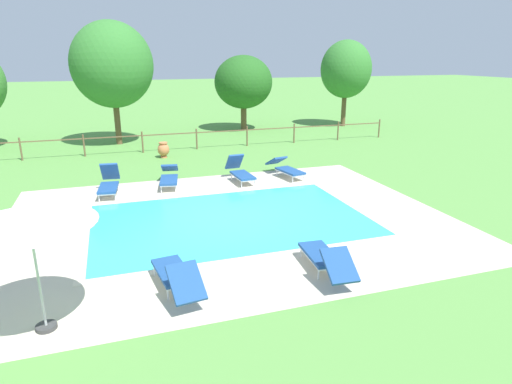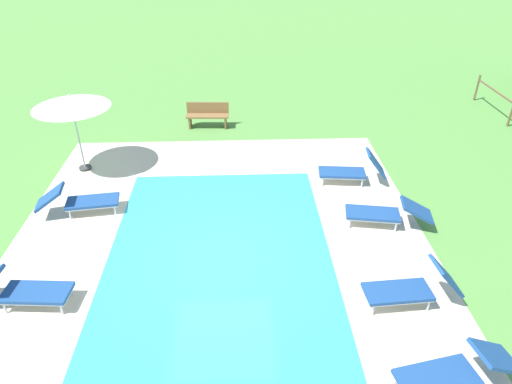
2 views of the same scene
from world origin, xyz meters
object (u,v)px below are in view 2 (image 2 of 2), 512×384
(sun_lounger_north_near_steps, at_px, (454,372))
(sun_lounger_north_far, at_px, (412,288))
(sun_lounger_north_end, at_px, (80,201))
(sun_lounger_south_mid, at_px, (21,290))
(sun_lounger_south_near_corner, at_px, (352,170))
(patio_umbrella_open_foreground, at_px, (71,102))
(sun_lounger_north_mid, at_px, (385,213))
(wooden_bench_lawn_side, at_px, (208,114))

(sun_lounger_north_near_steps, bearing_deg, sun_lounger_north_far, -178.19)
(sun_lounger_north_near_steps, height_order, sun_lounger_north_end, sun_lounger_north_end)
(sun_lounger_north_near_steps, relative_size, sun_lounger_south_mid, 1.03)
(sun_lounger_north_near_steps, bearing_deg, sun_lounger_south_near_corner, -178.45)
(sun_lounger_south_near_corner, xyz_separation_m, patio_umbrella_open_foreground, (-1.13, -7.83, 1.73))
(sun_lounger_north_near_steps, relative_size, sun_lounger_north_mid, 1.00)
(sun_lounger_north_end, height_order, sun_lounger_south_near_corner, sun_lounger_south_near_corner)
(sun_lounger_north_mid, distance_m, wooden_bench_lawn_side, 7.81)
(patio_umbrella_open_foreground, bearing_deg, sun_lounger_north_end, 13.75)
(sun_lounger_south_near_corner, bearing_deg, wooden_bench_lawn_side, -134.48)
(sun_lounger_south_mid, bearing_deg, wooden_bench_lawn_side, 159.57)
(sun_lounger_north_end, distance_m, sun_lounger_south_near_corner, 7.36)
(sun_lounger_north_near_steps, xyz_separation_m, patio_umbrella_open_foreground, (-7.76, -8.01, 1.77))
(patio_umbrella_open_foreground, bearing_deg, wooden_bench_lawn_side, 130.64)
(sun_lounger_north_far, height_order, patio_umbrella_open_foreground, patio_umbrella_open_foreground)
(sun_lounger_north_near_steps, height_order, sun_lounger_south_mid, sun_lounger_south_mid)
(sun_lounger_north_far, bearing_deg, patio_umbrella_open_foreground, -126.44)
(sun_lounger_north_mid, xyz_separation_m, sun_lounger_north_far, (2.64, -0.24, 0.04))
(sun_lounger_north_end, bearing_deg, sun_lounger_south_mid, -4.18)
(sun_lounger_south_mid, bearing_deg, sun_lounger_north_end, 175.82)
(sun_lounger_north_far, relative_size, wooden_bench_lawn_side, 1.26)
(wooden_bench_lawn_side, bearing_deg, sun_lounger_south_mid, -20.43)
(sun_lounger_south_mid, distance_m, wooden_bench_lawn_side, 9.22)
(sun_lounger_north_end, bearing_deg, sun_lounger_north_mid, 83.52)
(sun_lounger_south_mid, xyz_separation_m, wooden_bench_lawn_side, (-8.64, 3.22, 0.10))
(sun_lounger_north_mid, xyz_separation_m, sun_lounger_north_end, (-0.86, -7.61, 0.01))
(sun_lounger_north_far, xyz_separation_m, patio_umbrella_open_foreground, (-5.87, -7.95, 1.73))
(sun_lounger_north_mid, bearing_deg, sun_lounger_north_near_steps, -2.33)
(sun_lounger_south_mid, distance_m, patio_umbrella_open_foreground, 5.86)
(sun_lounger_south_mid, xyz_separation_m, patio_umbrella_open_foreground, (-5.58, -0.34, 1.76))
(sun_lounger_north_far, bearing_deg, sun_lounger_north_mid, 174.70)
(sun_lounger_north_near_steps, relative_size, wooden_bench_lawn_side, 1.41)
(sun_lounger_south_near_corner, bearing_deg, sun_lounger_south_mid, -59.24)
(sun_lounger_north_mid, height_order, sun_lounger_north_end, sun_lounger_north_end)
(sun_lounger_south_near_corner, height_order, patio_umbrella_open_foreground, patio_umbrella_open_foreground)
(sun_lounger_north_far, xyz_separation_m, sun_lounger_south_mid, (-0.28, -7.60, -0.03))
(sun_lounger_north_mid, bearing_deg, sun_lounger_north_end, -96.48)
(sun_lounger_north_end, relative_size, patio_umbrella_open_foreground, 0.88)
(sun_lounger_north_end, xyz_separation_m, sun_lounger_south_mid, (3.22, -0.23, -0.00))
(sun_lounger_north_mid, bearing_deg, sun_lounger_north_far, -5.30)
(sun_lounger_north_near_steps, distance_m, sun_lounger_north_far, 1.89)
(sun_lounger_north_end, distance_m, wooden_bench_lawn_side, 6.19)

